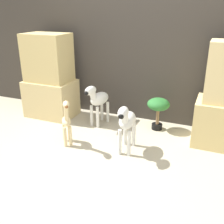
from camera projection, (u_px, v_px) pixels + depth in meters
name	position (u px, v px, depth m)	size (l,w,h in m)	color
ground_plane	(97.00, 163.00, 2.83)	(14.00, 14.00, 0.00)	#B2A88E
wall_back	(139.00, 43.00, 3.62)	(6.40, 0.08, 2.20)	#38332D
rock_pillar_left	(50.00, 79.00, 3.89)	(0.72, 0.50, 1.23)	#DBC184
zebra_right	(126.00, 121.00, 2.92)	(0.21, 0.48, 0.60)	silver
zebra_left	(98.00, 99.00, 3.62)	(0.25, 0.49, 0.60)	silver
giraffe_figurine	(67.00, 121.00, 3.10)	(0.28, 0.33, 0.61)	beige
potted_palm_front	(158.00, 107.00, 3.50)	(0.30, 0.30, 0.45)	black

